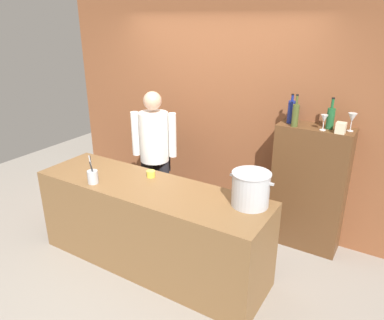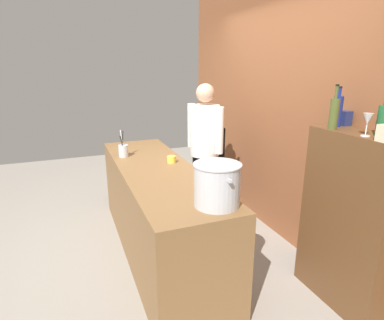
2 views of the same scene
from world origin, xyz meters
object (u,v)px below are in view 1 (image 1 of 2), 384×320
Objects in this scene: stockpot_large at (251,189)px; wine_glass_short at (324,119)px; wine_glass_wide at (352,118)px; utensil_crock at (93,176)px; wine_bottle_olive at (295,115)px; wine_bottle_green at (331,118)px; spice_tin_cream at (341,128)px; wine_bottle_cobalt at (291,111)px; spice_tin_navy at (292,115)px; chef at (155,150)px; butter_jar at (151,174)px.

wine_glass_short reaches higher than stockpot_large.
utensil_crock is at bearing -145.32° from wine_glass_wide.
wine_bottle_olive is (0.07, 0.92, 0.46)m from stockpot_large.
wine_bottle_green is 2.92× the size of spice_tin_cream.
wine_glass_short is at bearing 173.70° from spice_tin_cream.
stockpot_large is 2.56× the size of wine_glass_short.
wine_bottle_cobalt is at bearing 168.15° from spice_tin_cream.
stockpot_large is at bearing -110.58° from wine_bottle_green.
spice_tin_navy is (-0.53, 0.21, 0.00)m from spice_tin_cream.
wine_glass_wide is at bearing 60.98° from stockpot_large.
stockpot_large is 1.03m from wine_bottle_olive.
stockpot_large is 1.13m from wine_bottle_cobalt.
wine_glass_wide is at bearing -7.66° from spice_tin_navy.
wine_glass_short reaches higher than utensil_crock.
chef is 1.61m from wine_bottle_cobalt.
butter_jar is at bearing -142.52° from wine_bottle_olive.
spice_tin_navy is (1.08, 1.10, 0.52)m from butter_jar.
wine_bottle_cobalt is 0.37m from wine_glass_short.
spice_tin_navy reaches higher than stockpot_large.
wine_glass_short is (0.34, 0.93, 0.45)m from stockpot_large.
utensil_crock is (-1.50, -0.39, -0.08)m from stockpot_large.
wine_bottle_green is at bearing 37.02° from utensil_crock.
wine_glass_wide is at bearing 5.13° from wine_bottle_green.
spice_tin_navy is at bearing 172.34° from wine_glass_wide.
wine_bottle_olive is (1.17, 0.89, 0.58)m from butter_jar.
spice_tin_navy is (1.47, 1.52, 0.48)m from utensil_crock.
wine_glass_wide is at bearing 170.18° from chef.
wine_bottle_cobalt is at bearing -83.73° from spice_tin_navy.
butter_jar is 1.88m from wine_bottle_green.
chef reaches higher than utensil_crock.
wine_bottle_cobalt reaches higher than spice_tin_cream.
butter_jar is (0.35, -0.52, -0.03)m from chef.
utensil_crock is at bearing -144.19° from wine_glass_short.
spice_tin_navy is at bearing 91.11° from stockpot_large.
chef is at bearing 86.95° from utensil_crock.
chef is 15.54× the size of spice_tin_cream.
wine_bottle_olive reaches higher than wine_bottle_cobalt.
utensil_crock is 2.58m from wine_glass_wide.
wine_glass_wide is (2.02, 0.50, 0.56)m from chef.
wine_glass_short is at bearing -155.26° from wine_glass_wide.
spice_tin_cream is 0.93× the size of spice_tin_navy.
wine_glass_wide is (0.58, 1.04, 0.47)m from stockpot_large.
wine_bottle_green is at bearing 171.07° from chef.
wine_glass_short is at bearing -14.38° from wine_bottle_cobalt.
spice_tin_navy is at bearing 158.67° from spice_tin_cream.
spice_tin_navy is (-0.60, 0.08, -0.07)m from wine_glass_wide.
wine_bottle_olive reaches higher than wine_glass_short.
wine_bottle_green is at bearing 0.02° from wine_bottle_cobalt.
wine_glass_wide is at bearing 34.68° from utensil_crock.
wine_bottle_cobalt is at bearing 42.63° from butter_jar.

